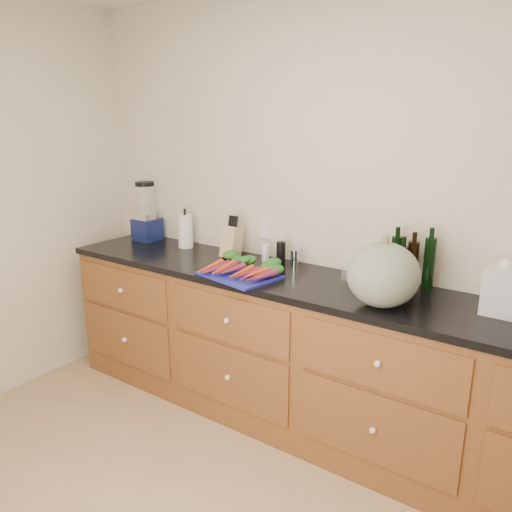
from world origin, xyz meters
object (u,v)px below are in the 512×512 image
Objects in this scene: tomato_box at (360,274)px; paper_towel at (185,231)px; squash at (383,275)px; cutting_board at (240,275)px; blender_appliance at (146,215)px; carrots at (244,268)px; knife_block at (232,242)px.

paper_towel is at bearing -179.57° from tomato_box.
paper_towel is (-1.57, 0.30, -0.04)m from squash.
tomato_box is at bearing 28.47° from cutting_board.
blender_appliance reaches higher than cutting_board.
carrots is 0.39m from knife_block.
carrots is at bearing -14.00° from blender_appliance.
cutting_board is 0.99× the size of blender_appliance.
squash is at bearing -51.40° from tomato_box.
paper_towel is at bearing 0.35° from blender_appliance.
cutting_board is 1.22× the size of squash.
paper_towel is 1.33m from tomato_box.
squash is at bearing -8.64° from blender_appliance.
squash is at bearing -10.82° from paper_towel.
carrots is 0.87m from squash.
paper_towel is (-0.72, 0.28, 0.08)m from carrots.
squash reaches higher than paper_towel.
paper_towel reaches higher than knife_block.
squash is 1.51× the size of paper_towel.
cutting_board is 1.85× the size of paper_towel.
carrots is at bearing -154.68° from tomato_box.
blender_appliance is at bearing -179.59° from tomato_box.
squash is 1.98m from blender_appliance.
paper_towel is 1.40× the size of tomato_box.
knife_block reaches higher than cutting_board.
paper_towel is 1.14× the size of knife_block.
paper_towel is at bearing 169.18° from squash.
paper_towel reaches higher than cutting_board.
tomato_box reaches higher than cutting_board.
blender_appliance is (-1.96, 0.30, 0.03)m from squash.
blender_appliance is at bearing 178.76° from knife_block.
blender_appliance is (-1.11, 0.32, 0.19)m from cutting_board.
squash reaches higher than tomato_box.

